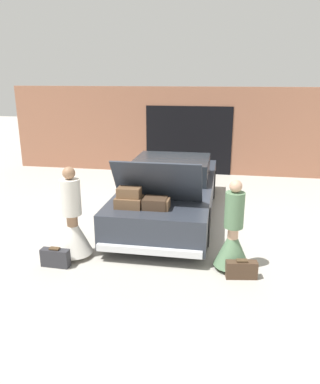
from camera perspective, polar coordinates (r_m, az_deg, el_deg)
ground_plane at (r=8.74m, az=1.50°, el=-3.61°), size 40.00×40.00×0.00m
garage_wall_back at (r=12.39m, az=4.41°, el=9.22°), size 12.00×0.14×2.80m
car at (r=8.55m, az=1.51°, el=0.15°), size 1.96×4.91×1.69m
person_left at (r=6.79m, az=-13.16°, el=-5.06°), size 0.66×0.66×1.66m
person_right at (r=6.33m, az=11.01°, el=-6.97°), size 0.60×0.60×1.55m
suitcase_beside_left_person at (r=6.69m, az=-15.66°, el=-9.62°), size 0.49×0.17×0.34m
suitcase_beside_right_person at (r=6.26m, az=12.30°, el=-11.47°), size 0.52×0.23×0.32m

